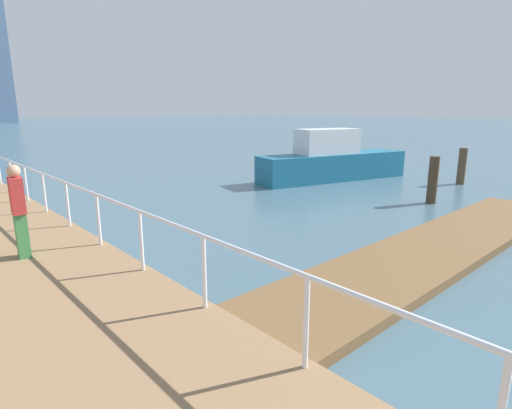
{
  "coord_description": "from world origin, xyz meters",
  "views": [
    {
      "loc": [
        -6.17,
        3.13,
        3.12
      ],
      "look_at": [
        -1.19,
        8.6,
        1.39
      ],
      "focal_mm": 28.64,
      "sensor_mm": 36.0,
      "label": 1
    }
  ],
  "objects": [
    {
      "name": "ground_plane",
      "position": [
        0.0,
        20.0,
        0.0
      ],
      "size": [
        300.0,
        300.0,
        0.0
      ],
      "primitive_type": "plane",
      "color": "#476675"
    },
    {
      "name": "floating_dock",
      "position": [
        2.73,
        6.82,
        0.09
      ],
      "size": [
        12.46,
        2.0,
        0.18
      ],
      "primitive_type": "cube",
      "color": "brown",
      "rests_on": "ground_plane"
    },
    {
      "name": "boardwalk_railing",
      "position": [
        -3.15,
        9.36,
        1.25
      ],
      "size": [
        0.06,
        25.99,
        1.08
      ],
      "color": "white",
      "rests_on": "boardwalk"
    },
    {
      "name": "dock_piling_1",
      "position": [
        7.35,
        9.14,
        0.8
      ],
      "size": [
        0.32,
        0.32,
        1.59
      ],
      "primitive_type": "cylinder",
      "color": "#473826",
      "rests_on": "ground_plane"
    },
    {
      "name": "dock_piling_2",
      "position": [
        11.83,
        9.96,
        0.77
      ],
      "size": [
        0.33,
        0.33,
        1.54
      ],
      "primitive_type": "cylinder",
      "color": "brown",
      "rests_on": "ground_plane"
    },
    {
      "name": "moored_boat_1",
      "position": [
        8.62,
        14.32,
        0.85
      ],
      "size": [
        7.41,
        3.24,
        2.28
      ],
      "color": "#1E6B8C",
      "rests_on": "ground_plane"
    },
    {
      "name": "pedestrian_1",
      "position": [
        -4.5,
        11.46,
        1.31
      ],
      "size": [
        0.26,
        0.38,
        1.75
      ],
      "color": "#3F8C4C",
      "rests_on": "boardwalk"
    }
  ]
}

